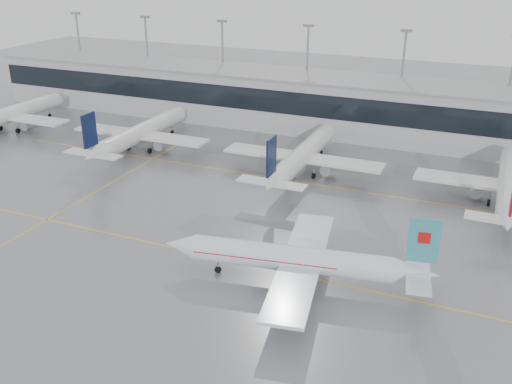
% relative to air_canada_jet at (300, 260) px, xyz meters
% --- Properties ---
extents(ground, '(320.00, 320.00, 0.00)m').
position_rel_air_canada_jet_xyz_m(ground, '(-11.78, 1.74, -3.31)').
color(ground, slate).
rests_on(ground, ground).
extents(taxi_line_main, '(120.00, 0.25, 0.01)m').
position_rel_air_canada_jet_xyz_m(taxi_line_main, '(-11.78, 1.74, -3.31)').
color(taxi_line_main, gold).
rests_on(taxi_line_main, ground).
extents(taxi_line_north, '(120.00, 0.25, 0.01)m').
position_rel_air_canada_jet_xyz_m(taxi_line_north, '(-11.78, 31.74, -3.31)').
color(taxi_line_north, gold).
rests_on(taxi_line_north, ground).
extents(taxi_line_cross, '(0.25, 60.00, 0.01)m').
position_rel_air_canada_jet_xyz_m(taxi_line_cross, '(-41.78, 16.74, -3.31)').
color(taxi_line_cross, gold).
rests_on(taxi_line_cross, ground).
extents(terminal, '(180.00, 15.00, 12.00)m').
position_rel_air_canada_jet_xyz_m(terminal, '(-11.78, 63.74, 2.69)').
color(terminal, '#A7A7AB').
rests_on(terminal, ground).
extents(terminal_glass, '(180.00, 0.20, 5.00)m').
position_rel_air_canada_jet_xyz_m(terminal_glass, '(-11.78, 56.19, 4.19)').
color(terminal_glass, black).
rests_on(terminal_glass, ground).
extents(terminal_roof, '(182.00, 16.00, 0.40)m').
position_rel_air_canada_jet_xyz_m(terminal_roof, '(-11.78, 63.74, 8.89)').
color(terminal_roof, gray).
rests_on(terminal_roof, ground).
extents(light_masts, '(156.40, 1.00, 22.60)m').
position_rel_air_canada_jet_xyz_m(light_masts, '(-11.78, 69.74, 10.03)').
color(light_masts, gray).
rests_on(light_masts, ground).
extents(air_canada_jet, '(34.29, 27.14, 10.55)m').
position_rel_air_canada_jet_xyz_m(air_canada_jet, '(0.00, 0.00, 0.00)').
color(air_canada_jet, silver).
rests_on(air_canada_jet, ground).
extents(parked_jet_a, '(29.64, 36.96, 11.72)m').
position_rel_air_canada_jet_xyz_m(parked_jet_a, '(-81.78, 35.43, 0.40)').
color(parked_jet_a, silver).
rests_on(parked_jet_a, ground).
extents(parked_jet_b, '(29.64, 36.96, 11.72)m').
position_rel_air_canada_jet_xyz_m(parked_jet_b, '(-46.78, 35.43, 0.40)').
color(parked_jet_b, silver).
rests_on(parked_jet_b, ground).
extents(parked_jet_c, '(29.64, 36.96, 11.72)m').
position_rel_air_canada_jet_xyz_m(parked_jet_c, '(-11.78, 35.43, 0.40)').
color(parked_jet_c, silver).
rests_on(parked_jet_c, ground).
extents(parked_jet_d, '(29.64, 36.96, 11.72)m').
position_rel_air_canada_jet_xyz_m(parked_jet_d, '(23.22, 35.43, 0.40)').
color(parked_jet_d, silver).
rests_on(parked_jet_d, ground).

